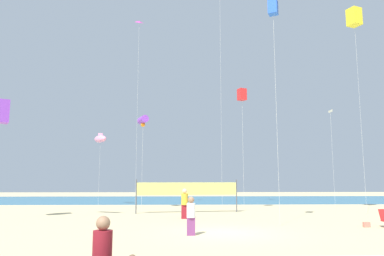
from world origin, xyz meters
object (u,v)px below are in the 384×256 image
(beachgoer_mustard_shirt, at_px, (185,203))
(kite_violet_tube, at_px, (143,120))
(beachgoer_white_shirt, at_px, (191,215))
(kite_red_box, at_px, (242,95))
(kite_violet_box, at_px, (1,111))
(kite_magenta_diamond, at_px, (139,25))
(kite_blue_box, at_px, (273,8))
(kite_yellow_box, at_px, (354,17))
(volleyball_net, at_px, (188,190))
(beach_handbag, at_px, (367,225))
(kite_white_diamond, at_px, (330,115))
(kite_pink_inflatable, at_px, (100,139))

(beachgoer_mustard_shirt, xyz_separation_m, kite_violet_tube, (-3.38, 7.46, 6.34))
(beachgoer_white_shirt, height_order, kite_red_box, kite_red_box)
(kite_violet_box, relative_size, kite_magenta_diamond, 0.40)
(kite_magenta_diamond, bearing_deg, kite_violet_tube, -76.10)
(kite_blue_box, relative_size, kite_violet_tube, 1.62)
(kite_blue_box, relative_size, kite_yellow_box, 0.81)
(volleyball_net, bearing_deg, beachgoer_mustard_shirt, -93.87)
(beach_handbag, height_order, kite_white_diamond, kite_white_diamond)
(kite_white_diamond, distance_m, kite_yellow_box, 9.22)
(kite_blue_box, xyz_separation_m, kite_violet_tube, (-8.29, 11.16, -4.62))
(beachgoer_mustard_shirt, xyz_separation_m, kite_white_diamond, (13.46, 9.66, 7.32))
(beachgoer_mustard_shirt, relative_size, kite_yellow_box, 0.12)
(kite_violet_tube, xyz_separation_m, kite_magenta_diamond, (-0.92, 3.71, 10.01))
(kite_red_box, xyz_separation_m, kite_pink_inflatable, (-12.73, 6.68, -2.92))
(kite_blue_box, distance_m, kite_yellow_box, 10.74)
(beachgoer_white_shirt, bearing_deg, kite_white_diamond, 6.68)
(kite_violet_tube, distance_m, kite_violet_box, 11.35)
(kite_blue_box, bearing_deg, kite_red_box, 90.96)
(beach_handbag, xyz_separation_m, kite_pink_inflatable, (-17.01, 17.30, 6.19))
(kite_white_diamond, bearing_deg, beachgoer_mustard_shirt, -144.31)
(kite_violet_box, bearing_deg, beachgoer_mustard_shirt, 3.71)
(kite_yellow_box, bearing_deg, beach_handbag, -117.18)
(kite_blue_box, bearing_deg, kite_violet_box, 169.56)
(kite_violet_box, bearing_deg, beach_handbag, -10.78)
(beachgoer_mustard_shirt, relative_size, kite_red_box, 0.19)
(beachgoer_white_shirt, distance_m, kite_pink_inflatable, 22.06)
(kite_violet_tube, height_order, kite_white_diamond, kite_white_diamond)
(beachgoer_white_shirt, bearing_deg, kite_red_box, 25.93)
(beach_handbag, bearing_deg, kite_yellow_box, 62.82)
(beachgoer_white_shirt, relative_size, volleyball_net, 0.22)
(kite_violet_box, bearing_deg, volleyball_net, 23.17)
(kite_pink_inflatable, bearing_deg, kite_white_diamond, -8.13)
(kite_violet_tube, height_order, kite_magenta_diamond, kite_magenta_diamond)
(beachgoer_white_shirt, distance_m, kite_red_box, 16.20)
(kite_white_diamond, bearing_deg, kite_magenta_diamond, 175.13)
(beachgoer_white_shirt, height_order, kite_blue_box, kite_blue_box)
(kite_violet_tube, bearing_deg, kite_magenta_diamond, 103.90)
(kite_violet_box, relative_size, kite_white_diamond, 0.82)
(kite_red_box, height_order, kite_white_diamond, kite_red_box)
(kite_white_diamond, bearing_deg, kite_violet_tube, -172.55)
(kite_blue_box, bearing_deg, kite_white_diamond, 57.36)
(volleyball_net, relative_size, kite_yellow_box, 0.49)
(kite_red_box, height_order, kite_yellow_box, kite_yellow_box)
(kite_blue_box, relative_size, kite_pink_inflatable, 1.80)
(volleyball_net, height_order, kite_blue_box, kite_blue_box)
(beachgoer_white_shirt, xyz_separation_m, beachgoer_mustard_shirt, (-0.16, 7.04, 0.11))
(kite_yellow_box, relative_size, kite_pink_inflatable, 2.22)
(kite_violet_box, height_order, kite_white_diamond, kite_white_diamond)
(volleyball_net, bearing_deg, kite_red_box, 22.69)
(volleyball_net, relative_size, beach_handbag, 22.71)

